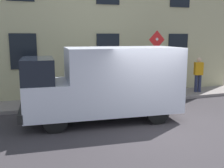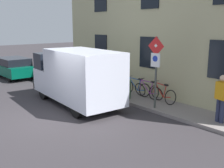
{
  "view_description": "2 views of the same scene",
  "coord_description": "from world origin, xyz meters",
  "px_view_note": "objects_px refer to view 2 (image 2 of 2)",
  "views": [
    {
      "loc": [
        -7.05,
        3.88,
        2.88
      ],
      "look_at": [
        2.48,
        0.64,
        1.07
      ],
      "focal_mm": 43.02,
      "sensor_mm": 36.0,
      "label": 1
    },
    {
      "loc": [
        -4.84,
        -8.83,
        3.55
      ],
      "look_at": [
        2.66,
        0.03,
        0.99
      ],
      "focal_mm": 43.02,
      "sensor_mm": 36.0,
      "label": 2
    }
  ],
  "objects_px": {
    "bicycle_red": "(162,94)",
    "pedestrian": "(221,97)",
    "sign_post_stacked": "(156,63)",
    "delivery_van": "(76,76)",
    "bicycle_blue": "(136,88)",
    "parked_hatchback": "(13,67)",
    "bicycle_purple": "(148,91)",
    "litter_bin": "(126,89)"
  },
  "relations": [
    {
      "from": "parked_hatchback",
      "to": "pedestrian",
      "type": "relative_size",
      "value": 2.34
    },
    {
      "from": "sign_post_stacked",
      "to": "bicycle_red",
      "type": "xyz_separation_m",
      "value": [
        0.95,
        0.39,
        -1.55
      ]
    },
    {
      "from": "bicycle_red",
      "to": "pedestrian",
      "type": "relative_size",
      "value": 1.0
    },
    {
      "from": "bicycle_blue",
      "to": "pedestrian",
      "type": "xyz_separation_m",
      "value": [
        -0.44,
        -4.64,
        0.56
      ]
    },
    {
      "from": "pedestrian",
      "to": "litter_bin",
      "type": "distance_m",
      "value": 4.53
    },
    {
      "from": "parked_hatchback",
      "to": "bicycle_blue",
      "type": "distance_m",
      "value": 9.5
    },
    {
      "from": "bicycle_red",
      "to": "pedestrian",
      "type": "bearing_deg",
      "value": 178.1
    },
    {
      "from": "delivery_van",
      "to": "bicycle_red",
      "type": "bearing_deg",
      "value": -127.52
    },
    {
      "from": "bicycle_red",
      "to": "pedestrian",
      "type": "distance_m",
      "value": 3.1
    },
    {
      "from": "bicycle_blue",
      "to": "parked_hatchback",
      "type": "bearing_deg",
      "value": 11.04
    },
    {
      "from": "delivery_van",
      "to": "litter_bin",
      "type": "distance_m",
      "value": 2.43
    },
    {
      "from": "litter_bin",
      "to": "delivery_van",
      "type": "bearing_deg",
      "value": 152.57
    },
    {
      "from": "bicycle_purple",
      "to": "bicycle_red",
      "type": "bearing_deg",
      "value": 178.36
    },
    {
      "from": "parked_hatchback",
      "to": "pedestrian",
      "type": "xyz_separation_m",
      "value": [
        2.26,
        -13.74,
        0.34
      ]
    },
    {
      "from": "pedestrian",
      "to": "litter_bin",
      "type": "height_order",
      "value": "pedestrian"
    },
    {
      "from": "bicycle_red",
      "to": "bicycle_blue",
      "type": "relative_size",
      "value": 1.0
    },
    {
      "from": "delivery_van",
      "to": "bicycle_purple",
      "type": "height_order",
      "value": "delivery_van"
    },
    {
      "from": "sign_post_stacked",
      "to": "bicycle_blue",
      "type": "bearing_deg",
      "value": 64.82
    },
    {
      "from": "pedestrian",
      "to": "litter_bin",
      "type": "relative_size",
      "value": 1.91
    },
    {
      "from": "delivery_van",
      "to": "bicycle_purple",
      "type": "relative_size",
      "value": 3.18
    },
    {
      "from": "sign_post_stacked",
      "to": "bicycle_red",
      "type": "relative_size",
      "value": 1.66
    },
    {
      "from": "bicycle_red",
      "to": "bicycle_blue",
      "type": "xyz_separation_m",
      "value": [
        -0.0,
        1.62,
        0.0
      ]
    },
    {
      "from": "sign_post_stacked",
      "to": "bicycle_blue",
      "type": "xyz_separation_m",
      "value": [
        0.95,
        2.01,
        -1.55
      ]
    },
    {
      "from": "parked_hatchback",
      "to": "litter_bin",
      "type": "bearing_deg",
      "value": -169.13
    },
    {
      "from": "parked_hatchback",
      "to": "bicycle_red",
      "type": "bearing_deg",
      "value": -166.57
    },
    {
      "from": "delivery_van",
      "to": "bicycle_blue",
      "type": "xyz_separation_m",
      "value": [
        2.86,
        -0.93,
        -0.82
      ]
    },
    {
      "from": "litter_bin",
      "to": "sign_post_stacked",
      "type": "bearing_deg",
      "value": -94.24
    },
    {
      "from": "bicycle_purple",
      "to": "bicycle_blue",
      "type": "relative_size",
      "value": 1.0
    },
    {
      "from": "delivery_van",
      "to": "pedestrian",
      "type": "height_order",
      "value": "delivery_van"
    },
    {
      "from": "bicycle_blue",
      "to": "litter_bin",
      "type": "bearing_deg",
      "value": 94.45
    },
    {
      "from": "pedestrian",
      "to": "bicycle_blue",
      "type": "bearing_deg",
      "value": -80.74
    },
    {
      "from": "bicycle_red",
      "to": "bicycle_purple",
      "type": "height_order",
      "value": "same"
    },
    {
      "from": "parked_hatchback",
      "to": "bicycle_purple",
      "type": "xyz_separation_m",
      "value": [
        2.71,
        -9.92,
        -0.22
      ]
    },
    {
      "from": "parked_hatchback",
      "to": "delivery_van",
      "type": "bearing_deg",
      "value": 178.16
    },
    {
      "from": "parked_hatchback",
      "to": "bicycle_blue",
      "type": "xyz_separation_m",
      "value": [
        2.71,
        -9.11,
        -0.22
      ]
    },
    {
      "from": "sign_post_stacked",
      "to": "pedestrian",
      "type": "height_order",
      "value": "sign_post_stacked"
    },
    {
      "from": "delivery_van",
      "to": "bicycle_red",
      "type": "relative_size",
      "value": 3.18
    },
    {
      "from": "delivery_van",
      "to": "litter_bin",
      "type": "height_order",
      "value": "delivery_van"
    },
    {
      "from": "bicycle_red",
      "to": "pedestrian",
      "type": "height_order",
      "value": "pedestrian"
    },
    {
      "from": "delivery_van",
      "to": "bicycle_red",
      "type": "height_order",
      "value": "delivery_van"
    },
    {
      "from": "sign_post_stacked",
      "to": "delivery_van",
      "type": "xyz_separation_m",
      "value": [
        -1.92,
        2.94,
        -0.73
      ]
    },
    {
      "from": "delivery_van",
      "to": "pedestrian",
      "type": "relative_size",
      "value": 3.17
    }
  ]
}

